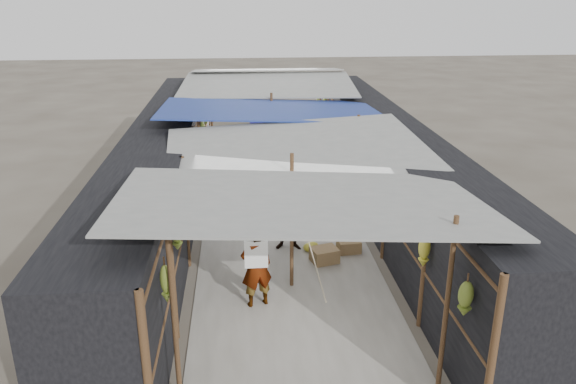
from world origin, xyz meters
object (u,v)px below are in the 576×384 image
object	(u,v)px
black_basin	(322,173)
vendor_elderly	(256,266)
crate_near	(324,255)
shopper_blue	(292,218)
vendor_seated	(300,167)

from	to	relation	value
black_basin	vendor_elderly	size ratio (longest dim) A/B	0.43
black_basin	crate_near	bearing A→B (deg)	-97.80
crate_near	shopper_blue	bearing A→B (deg)	116.09
crate_near	black_basin	distance (m)	5.62
crate_near	vendor_seated	size ratio (longest dim) A/B	0.58
crate_near	black_basin	size ratio (longest dim) A/B	0.79
shopper_blue	vendor_seated	distance (m)	4.54
crate_near	vendor_elderly	xyz separation A→B (m)	(-1.43, -1.53, 0.61)
vendor_elderly	shopper_blue	size ratio (longest dim) A/B	1.07
crate_near	vendor_elderly	world-z (taller)	vendor_elderly
vendor_elderly	shopper_blue	world-z (taller)	vendor_elderly
black_basin	shopper_blue	bearing A→B (deg)	-105.60
vendor_seated	crate_near	bearing A→B (deg)	-28.32
crate_near	vendor_elderly	bearing A→B (deg)	-148.89
vendor_elderly	vendor_seated	world-z (taller)	vendor_elderly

